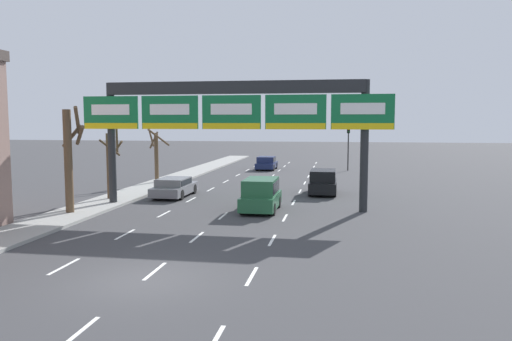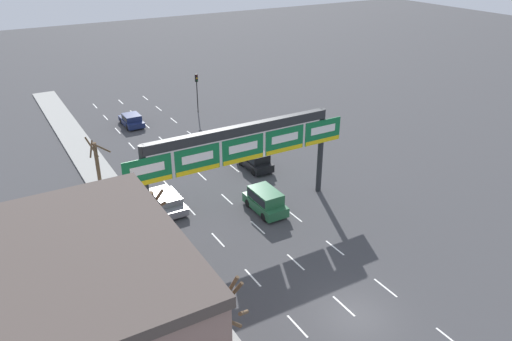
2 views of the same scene
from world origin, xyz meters
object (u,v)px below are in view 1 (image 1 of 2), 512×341
suv_black (323,181)px  car_navy (266,163)px  car_grey (174,186)px  tree_bare_second (156,153)px  sign_gantry (232,108)px  suv_green (261,193)px  tree_bare_closest (70,156)px  tree_bare_furthest (110,162)px  traffic_light_near_gantry (348,138)px

suv_black → car_navy: (-6.38, 16.71, -0.19)m
car_grey → tree_bare_second: size_ratio=1.03×
sign_gantry → car_grey: sign_gantry is taller
car_grey → tree_bare_second: tree_bare_second is taller
suv_green → car_navy: (-3.16, 23.90, -0.27)m
suv_black → sign_gantry: bearing=-126.9°
suv_green → car_navy: size_ratio=1.01×
car_grey → tree_bare_closest: (-3.36, -7.16, 2.46)m
tree_bare_furthest → traffic_light_near_gantry: bearing=55.8°
traffic_light_near_gantry → tree_bare_closest: (-15.09, -27.15, -0.22)m
car_grey → sign_gantry: bearing=-38.2°
car_grey → tree_bare_furthest: (-3.42, -2.30, 1.79)m
tree_bare_furthest → suv_black: bearing=21.3°
suv_black → tree_bare_closest: (-13.11, -9.99, 2.21)m
suv_black → tree_bare_closest: tree_bare_closest is taller
car_navy → tree_bare_furthest: bearing=-107.3°
suv_black → tree_bare_furthest: tree_bare_furthest is taller
traffic_light_near_gantry → tree_bare_furthest: tree_bare_furthest is taller
tree_bare_second → car_navy: bearing=62.3°
sign_gantry → traffic_light_near_gantry: sign_gantry is taller
suv_green → suv_black: size_ratio=1.03×
suv_black → tree_bare_furthest: 14.22m
car_grey → tree_bare_furthest: bearing=-146.1°
sign_gantry → tree_bare_closest: size_ratio=3.15×
suv_green → car_navy: 24.11m
car_navy → tree_bare_furthest: size_ratio=0.86×
traffic_light_near_gantry → car_navy: bearing=-176.9°
suv_green → traffic_light_near_gantry: (5.19, 24.35, 2.36)m
sign_gantry → suv_black: sign_gantry is taller
car_grey → traffic_light_near_gantry: 23.33m
car_grey → tree_bare_furthest: 4.49m
car_navy → traffic_light_near_gantry: bearing=3.1°
tree_bare_closest → tree_bare_furthest: bearing=90.7°
suv_black → car_navy: suv_black is taller
suv_green → traffic_light_near_gantry: 25.01m
traffic_light_near_gantry → tree_bare_second: bearing=-138.1°
suv_green → tree_bare_closest: size_ratio=0.72×
car_navy → traffic_light_near_gantry: (8.36, 0.45, 2.63)m
suv_green → car_grey: bearing=146.3°
car_navy → suv_green: bearing=-82.5°
traffic_light_near_gantry → tree_bare_second: tree_bare_second is taller
suv_black → car_grey: size_ratio=0.83×
traffic_light_near_gantry → tree_bare_furthest: 26.96m
car_navy → tree_bare_second: size_ratio=0.87×
suv_green → tree_bare_closest: bearing=-164.2°
car_grey → traffic_light_near_gantry: size_ratio=1.01×
car_grey → suv_black: bearing=16.2°
suv_green → car_grey: 7.86m
sign_gantry → suv_black: (4.96, 6.60, -4.84)m
tree_bare_furthest → tree_bare_second: bearing=91.3°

